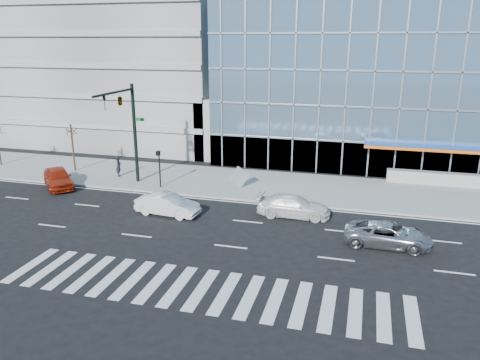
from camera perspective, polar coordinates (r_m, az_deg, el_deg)
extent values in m
plane|color=black|center=(30.86, 0.96, -5.10)|extent=(160.00, 160.00, 0.00)
cube|color=gray|center=(38.19, 3.93, -0.66)|extent=(120.00, 8.00, 0.15)
cube|color=#6991B0|center=(54.34, 23.05, 11.28)|extent=(42.00, 26.00, 15.00)
cube|color=gray|center=(60.19, -11.85, 15.03)|extent=(24.00, 24.00, 20.00)
cube|color=gray|center=(48.33, -0.64, 6.67)|extent=(6.00, 8.00, 6.00)
cylinder|color=black|center=(38.97, -12.68, 5.51)|extent=(0.28, 0.28, 8.00)
cylinder|color=black|center=(36.02, -15.14, 10.25)|extent=(0.18, 5.60, 0.18)
imported|color=black|center=(34.90, -16.21, 8.97)|extent=(0.18, 0.22, 1.10)
imported|color=black|center=(36.78, -14.44, 9.48)|extent=(0.48, 2.24, 0.90)
cube|color=#0C591E|center=(38.55, -12.20, 7.24)|extent=(0.90, 0.05, 0.25)
cylinder|color=black|center=(37.57, -9.76, 1.34)|extent=(0.12, 0.12, 3.00)
cube|color=black|center=(37.12, -9.96, 3.22)|extent=(0.30, 0.25, 0.35)
cylinder|color=#332319|center=(44.22, -19.70, 3.73)|extent=(0.16, 0.16, 4.20)
ellipsoid|color=#332319|center=(43.90, -19.92, 5.86)|extent=(1.10, 1.10, 0.90)
imported|color=#B2B3B7|center=(28.49, 17.57, -6.36)|extent=(5.00, 2.37, 1.38)
imported|color=white|center=(31.76, 6.55, -3.19)|extent=(4.97, 2.14, 1.43)
imported|color=silver|center=(32.19, -8.82, -2.98)|extent=(4.53, 1.92, 1.45)
imported|color=maroon|center=(40.42, -21.29, 0.27)|extent=(4.64, 4.69, 1.60)
imported|color=black|center=(41.51, -14.59, 1.69)|extent=(0.64, 0.78, 1.84)
cube|color=#ABABAB|center=(36.91, -0.08, 0.37)|extent=(1.55, 1.07, 1.82)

